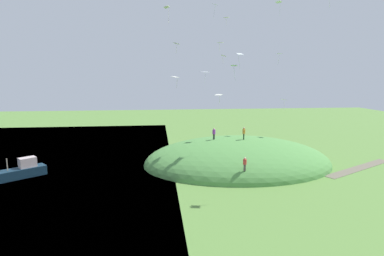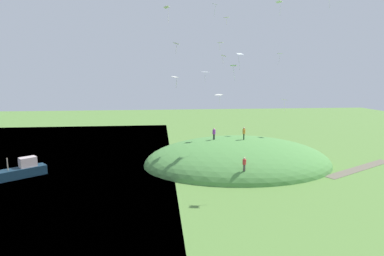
{
  "view_description": "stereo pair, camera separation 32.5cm",
  "coord_description": "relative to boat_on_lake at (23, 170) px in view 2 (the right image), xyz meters",
  "views": [
    {
      "loc": [
        -4.19,
        -42.62,
        12.59
      ],
      "look_at": [
        0.69,
        1.06,
        5.44
      ],
      "focal_mm": 29.35,
      "sensor_mm": 36.0,
      "label": 1
    },
    {
      "loc": [
        -3.87,
        -42.65,
        12.59
      ],
      "look_at": [
        0.69,
        1.06,
        5.44
      ],
      "focal_mm": 29.35,
      "sensor_mm": 36.0,
      "label": 2
    }
  ],
  "objects": [
    {
      "name": "dirt_path",
      "position": [
        45.19,
        -1.0,
        -0.82
      ],
      "size": [
        13.84,
        8.45,
        0.04
      ],
      "primitive_type": "cube",
      "rotation": [
        0.0,
        0.0,
        0.5
      ],
      "color": "#67604F",
      "rests_on": "ground_plane"
    },
    {
      "name": "person_with_child",
      "position": [
        25.31,
        3.59,
        3.82
      ],
      "size": [
        0.59,
        0.59,
        1.68
      ],
      "rotation": [
        0.0,
        0.0,
        3.65
      ],
      "color": "black",
      "rests_on": "grass_hill"
    },
    {
      "name": "grass_hill",
      "position": [
        28.81,
        3.34,
        -0.84
      ],
      "size": [
        27.4,
        20.71,
        7.5
      ],
      "primitive_type": "ellipsoid",
      "color": "#4F8B43",
      "rests_on": "ground_plane"
    },
    {
      "name": "kite_3",
      "position": [
        19.78,
        0.81,
        15.96
      ],
      "size": [
        0.91,
        1.19,
        1.44
      ],
      "color": "silver"
    },
    {
      "name": "kite_4",
      "position": [
        36.56,
        8.55,
        15.34
      ],
      "size": [
        0.93,
        1.12,
        1.73
      ],
      "color": "white"
    },
    {
      "name": "kite_5",
      "position": [
        26.3,
        5.52,
        9.1
      ],
      "size": [
        1.29,
        1.3,
        1.43
      ],
      "color": "silver"
    },
    {
      "name": "kite_1",
      "position": [
        26.16,
        8.85,
        22.55
      ],
      "size": [
        1.04,
        1.06,
        2.07
      ],
      "color": "white"
    },
    {
      "name": "kite_10",
      "position": [
        33.94,
        2.77,
        21.77
      ],
      "size": [
        1.22,
        1.27,
        1.9
      ],
      "color": "white"
    },
    {
      "name": "person_walking_path",
      "position": [
        27.29,
        -5.84,
        1.87
      ],
      "size": [
        0.45,
        0.45,
        1.66
      ],
      "rotation": [
        0.0,
        0.0,
        0.07
      ],
      "color": "#4F4647",
      "rests_on": "grass_hill"
    },
    {
      "name": "kite_6",
      "position": [
        18.64,
        1.43,
        20.43
      ],
      "size": [
        0.9,
        1.06,
        2.11
      ],
      "color": "white"
    },
    {
      "name": "kite_8",
      "position": [
        23.32,
        -0.18,
        12.36
      ],
      "size": [
        1.35,
        1.29,
        1.44
      ],
      "color": "white"
    },
    {
      "name": "kite_13",
      "position": [
        19.3,
        -3.96,
        11.71
      ],
      "size": [
        1.01,
        1.06,
        1.33
      ],
      "color": "silver"
    },
    {
      "name": "kite_15",
      "position": [
        36.62,
        5.98,
        8.24
      ],
      "size": [
        0.9,
        1.18,
        1.86
      ],
      "color": "white"
    },
    {
      "name": "ground_plane",
      "position": [
        21.37,
        2.08,
        -0.84
      ],
      "size": [
        160.0,
        160.0,
        0.0
      ],
      "primitive_type": "plane",
      "color": "#568039"
    },
    {
      "name": "kite_14",
      "position": [
        27.03,
        4.4,
        19.94
      ],
      "size": [
        0.88,
        0.83,
        1.02
      ],
      "color": "white"
    },
    {
      "name": "kite_7",
      "position": [
        26.55,
        3.57,
        14.65
      ],
      "size": [
        0.78,
        1.04,
        1.23
      ],
      "color": "#F4E1D2"
    },
    {
      "name": "kite_0",
      "position": [
        26.67,
        6.72,
        16.75
      ],
      "size": [
        0.98,
        0.98,
        1.27
      ],
      "color": "#EFE7CF"
    },
    {
      "name": "kite_11",
      "position": [
        28.16,
        0.84,
        14.62
      ],
      "size": [
        1.08,
        0.9,
        2.21
      ],
      "color": "white"
    },
    {
      "name": "mooring_post",
      "position": [
        19.34,
        6.66,
        -0.42
      ],
      "size": [
        0.14,
        0.14,
        0.86
      ],
      "primitive_type": "cylinder",
      "color": "brown",
      "rests_on": "ground_plane"
    },
    {
      "name": "kite_9",
      "position": [
        25.69,
        -6.14,
        12.87
      ],
      "size": [
        0.85,
        0.72,
        1.71
      ],
      "color": "white"
    },
    {
      "name": "person_watching_kites",
      "position": [
        29.45,
        2.48,
        4.04
      ],
      "size": [
        0.56,
        0.56,
        1.82
      ],
      "rotation": [
        0.0,
        0.0,
        4.13
      ],
      "color": "black",
      "rests_on": "grass_hill"
    },
    {
      "name": "boat_on_lake",
      "position": [
        0.0,
        0.0,
        0.0
      ],
      "size": [
        5.68,
        4.96,
        2.74
      ],
      "rotation": [
        0.0,
        0.0,
        0.66
      ],
      "color": "#12293A",
      "rests_on": "lake_water"
    }
  ]
}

